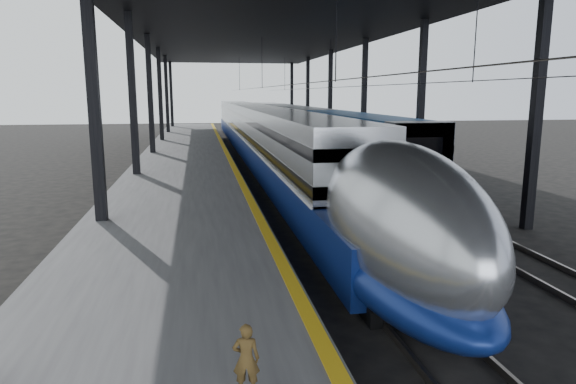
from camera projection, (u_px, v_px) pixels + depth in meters
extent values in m
plane|color=black|center=(307.00, 295.00, 13.10)|extent=(160.00, 160.00, 0.00)
cube|color=#4C4C4F|center=(185.00, 169.00, 31.77)|extent=(6.00, 80.00, 1.00)
cube|color=gold|center=(230.00, 159.00, 32.14)|extent=(0.30, 80.00, 0.01)
cube|color=slate|center=(261.00, 173.00, 32.65)|extent=(0.08, 80.00, 0.16)
cube|color=slate|center=(284.00, 173.00, 32.90)|extent=(0.08, 80.00, 0.16)
cube|color=slate|center=(337.00, 171.00, 33.50)|extent=(0.08, 80.00, 0.16)
cube|color=slate|center=(359.00, 171.00, 33.74)|extent=(0.08, 80.00, 0.16)
cube|color=black|center=(95.00, 112.00, 16.11)|extent=(0.35, 0.35, 9.00)
cube|color=black|center=(537.00, 109.00, 18.71)|extent=(0.35, 0.35, 9.00)
cube|color=black|center=(133.00, 105.00, 25.79)|extent=(0.35, 0.35, 9.00)
cube|color=black|center=(421.00, 104.00, 28.39)|extent=(0.35, 0.35, 9.00)
cube|color=black|center=(150.00, 102.00, 35.46)|extent=(0.35, 0.35, 9.00)
cube|color=black|center=(364.00, 101.00, 38.06)|extent=(0.35, 0.35, 9.00)
cube|color=black|center=(160.00, 100.00, 45.14)|extent=(0.35, 0.35, 9.00)
cube|color=black|center=(330.00, 100.00, 47.74)|extent=(0.35, 0.35, 9.00)
cube|color=black|center=(167.00, 99.00, 54.81)|extent=(0.35, 0.35, 9.00)
cube|color=black|center=(308.00, 99.00, 57.41)|extent=(0.35, 0.35, 9.00)
cube|color=black|center=(171.00, 98.00, 64.49)|extent=(0.35, 0.35, 9.00)
cube|color=black|center=(292.00, 98.00, 67.09)|extent=(0.35, 0.35, 9.00)
cube|color=black|center=(270.00, 23.00, 31.03)|extent=(18.00, 75.00, 0.45)
cylinder|color=slate|center=(272.00, 86.00, 31.75)|extent=(0.03, 74.00, 0.03)
cylinder|color=slate|center=(350.00, 87.00, 32.60)|extent=(0.03, 74.00, 0.03)
cube|color=#ACAFB3|center=(254.00, 129.00, 42.64)|extent=(2.77, 57.00, 3.83)
cube|color=navy|center=(256.00, 145.00, 41.42)|extent=(2.85, 62.00, 1.48)
cube|color=silver|center=(254.00, 134.00, 42.73)|extent=(2.87, 57.00, 0.10)
cube|color=black|center=(254.00, 115.00, 42.44)|extent=(2.81, 57.00, 0.40)
cube|color=black|center=(254.00, 129.00, 42.64)|extent=(2.81, 57.00, 0.40)
ellipsoid|color=#ACAFB3|center=(397.00, 222.00, 12.20)|extent=(2.77, 8.40, 3.83)
ellipsoid|color=navy|center=(396.00, 266.00, 12.40)|extent=(2.85, 8.40, 1.63)
ellipsoid|color=black|center=(452.00, 216.00, 9.54)|extent=(1.43, 2.20, 0.86)
cube|color=black|center=(394.00, 295.00, 12.55)|extent=(2.10, 2.60, 0.40)
cube|color=black|center=(270.00, 169.00, 33.83)|extent=(2.10, 2.60, 0.40)
cube|color=#164E91|center=(360.00, 146.00, 31.01)|extent=(2.75, 18.00, 3.73)
cube|color=gray|center=(418.00, 164.00, 22.88)|extent=(2.80, 1.20, 3.78)
cube|color=black|center=(424.00, 147.00, 22.12)|extent=(1.67, 0.06, 0.83)
cube|color=#9C0F0C|center=(423.00, 176.00, 22.36)|extent=(1.18, 0.06, 0.54)
cube|color=gray|center=(299.00, 126.00, 49.39)|extent=(2.75, 18.00, 3.73)
cube|color=gray|center=(271.00, 118.00, 67.77)|extent=(2.75, 18.00, 3.73)
cube|color=black|center=(396.00, 193.00, 25.54)|extent=(2.16, 2.40, 0.36)
cube|color=black|center=(305.00, 148.00, 46.82)|extent=(2.16, 2.40, 0.36)
imported|color=#4F3A1A|center=(246.00, 359.00, 6.96)|extent=(0.40, 0.29, 1.02)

